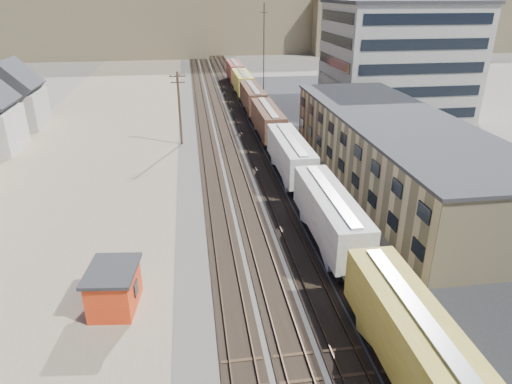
{
  "coord_description": "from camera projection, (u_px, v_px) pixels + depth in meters",
  "views": [
    {
      "loc": [
        -7.12,
        -20.04,
        19.6
      ],
      "look_at": [
        -1.63,
        17.32,
        3.0
      ],
      "focal_mm": 32.0,
      "sensor_mm": 36.0,
      "label": 1
    }
  ],
  "objects": [
    {
      "name": "ground",
      "position": [
        326.0,
        353.0,
        26.98
      ],
      "size": [
        300.0,
        300.0,
        0.0
      ],
      "primitive_type": "plane",
      "color": "#6B6356",
      "rests_on": "ground"
    },
    {
      "name": "ballast_bed",
      "position": [
        236.0,
        127.0,
        72.26
      ],
      "size": [
        18.0,
        200.0,
        0.06
      ],
      "primitive_type": "cube",
      "color": "#4C4742",
      "rests_on": "ground"
    },
    {
      "name": "dirt_yard",
      "position": [
        95.0,
        153.0,
        60.54
      ],
      "size": [
        24.0,
        180.0,
        0.03
      ],
      "primitive_type": "cube",
      "color": "#837A5A",
      "rests_on": "ground"
    },
    {
      "name": "asphalt_lot",
      "position": [
        410.0,
        150.0,
        61.61
      ],
      "size": [
        26.0,
        120.0,
        0.04
      ],
      "primitive_type": "cube",
      "color": "#232326",
      "rests_on": "ground"
    },
    {
      "name": "rail_tracks",
      "position": [
        233.0,
        126.0,
        72.15
      ],
      "size": [
        11.4,
        200.0,
        0.24
      ],
      "color": "black",
      "rests_on": "ground"
    },
    {
      "name": "freight_train",
      "position": [
        278.0,
        135.0,
        58.28
      ],
      "size": [
        3.0,
        119.74,
        4.46
      ],
      "color": "black",
      "rests_on": "ground"
    },
    {
      "name": "warehouse",
      "position": [
        395.0,
        150.0,
        50.15
      ],
      "size": [
        12.4,
        40.4,
        7.25
      ],
      "color": "tan",
      "rests_on": "ground"
    },
    {
      "name": "office_tower",
      "position": [
        397.0,
        59.0,
        76.75
      ],
      "size": [
        22.6,
        18.6,
        18.45
      ],
      "color": "#9E998E",
      "rests_on": "ground"
    },
    {
      "name": "utility_pole_north",
      "position": [
        179.0,
        107.0,
        61.76
      ],
      "size": [
        2.2,
        0.32,
        10.0
      ],
      "color": "#382619",
      "rests_on": "ground"
    },
    {
      "name": "radio_mast",
      "position": [
        264.0,
        58.0,
        78.45
      ],
      "size": [
        1.2,
        0.16,
        18.0
      ],
      "color": "black",
      "rests_on": "ground"
    },
    {
      "name": "hills_north",
      "position": [
        203.0,
        8.0,
        173.42
      ],
      "size": [
        265.0,
        80.0,
        32.0
      ],
      "color": "brown",
      "rests_on": "ground"
    },
    {
      "name": "maintenance_shed",
      "position": [
        114.0,
        288.0,
        30.31
      ],
      "size": [
        3.65,
        4.48,
        3.03
      ],
      "color": "red",
      "rests_on": "ground"
    },
    {
      "name": "parked_car_blue",
      "position": [
        398.0,
        123.0,
        71.07
      ],
      "size": [
        6.18,
        6.02,
        1.64
      ],
      "primitive_type": "imported",
      "rotation": [
        0.0,
        0.0,
        0.82
      ],
      "color": "navy",
      "rests_on": "ground"
    },
    {
      "name": "parked_car_far",
      "position": [
        391.0,
        113.0,
        77.81
      ],
      "size": [
        1.72,
        4.16,
        1.41
      ],
      "primitive_type": "imported",
      "rotation": [
        0.0,
        0.0,
        -0.01
      ],
      "color": "white",
      "rests_on": "ground"
    }
  ]
}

